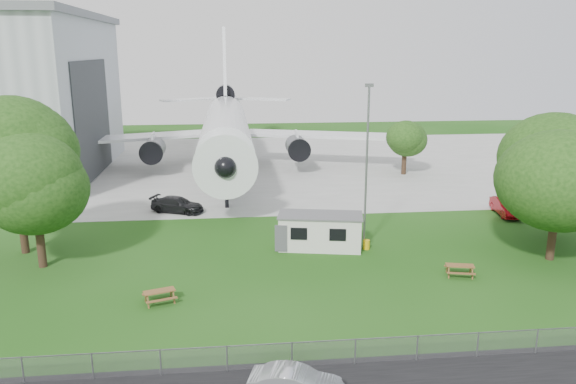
{
  "coord_description": "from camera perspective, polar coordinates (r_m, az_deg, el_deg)",
  "views": [
    {
      "loc": [
        -1.65,
        -32.72,
        14.42
      ],
      "look_at": [
        2.68,
        8.0,
        4.0
      ],
      "focal_mm": 35.0,
      "sensor_mm": 36.0,
      "label": 1
    }
  ],
  "objects": [
    {
      "name": "lamp_mast",
      "position": [
        41.02,
        7.97,
        2.29
      ],
      "size": [
        0.16,
        0.16,
        12.0
      ],
      "primitive_type": "cylinder",
      "color": "slate",
      "rests_on": "ground"
    },
    {
      "name": "picnic_west",
      "position": [
        34.4,
        -12.87,
        -10.89
      ],
      "size": [
        2.19,
        2.0,
        0.76
      ],
      "primitive_type": null,
      "rotation": [
        0.0,
        0.0,
        0.33
      ],
      "color": "olive",
      "rests_on": "ground"
    },
    {
      "name": "tree_east_back",
      "position": [
        47.68,
        25.98,
        2.27
      ],
      "size": [
        8.54,
        8.54,
        9.96
      ],
      "color": "#382619",
      "rests_on": "ground"
    },
    {
      "name": "tree_far_apron",
      "position": [
        67.43,
        11.82,
        5.32
      ],
      "size": [
        5.53,
        5.53,
        7.06
      ],
      "color": "#382619",
      "rests_on": "ground"
    },
    {
      "name": "concrete_apron",
      "position": [
        72.19,
        -4.64,
        2.72
      ],
      "size": [
        120.0,
        46.0,
        0.03
      ],
      "primitive_type": "cube",
      "color": "#B7B7B2",
      "rests_on": "ground"
    },
    {
      "name": "ground",
      "position": [
        35.79,
        -2.95,
        -9.5
      ],
      "size": [
        160.0,
        160.0,
        0.0
      ],
      "primitive_type": "plane",
      "color": "#2E5D1E"
    },
    {
      "name": "airliner",
      "position": [
        69.18,
        -6.34,
        6.59
      ],
      "size": [
        46.36,
        47.73,
        17.69
      ],
      "color": "white",
      "rests_on": "ground"
    },
    {
      "name": "tree_west_big",
      "position": [
        43.72,
        -26.14,
        3.99
      ],
      "size": [
        8.11,
        8.11,
        11.78
      ],
      "color": "#382619",
      "rests_on": "ground"
    },
    {
      "name": "picnic_east",
      "position": [
        38.89,
        16.99,
        -8.15
      ],
      "size": [
        2.09,
        1.87,
        0.76
      ],
      "primitive_type": null,
      "rotation": [
        0.0,
        0.0,
        -0.23
      ],
      "color": "olive",
      "rests_on": "ground"
    },
    {
      "name": "car_centre_sedan",
      "position": [
        25.12,
        0.82,
        -18.93
      ],
      "size": [
        4.24,
        2.45,
        1.32
      ],
      "primitive_type": "imported",
      "rotation": [
        0.0,
        0.0,
        1.29
      ],
      "color": "#B3B5BB",
      "rests_on": "ground"
    },
    {
      "name": "car_ne_sedan",
      "position": [
        53.85,
        21.29,
        -1.41
      ],
      "size": [
        2.22,
        4.82,
        1.53
      ],
      "primitive_type": "imported",
      "rotation": [
        0.0,
        0.0,
        -0.13
      ],
      "color": "maroon",
      "rests_on": "ground"
    },
    {
      "name": "fence",
      "position": [
        27.38,
        -1.78,
        -17.51
      ],
      "size": [
        58.0,
        0.04,
        1.3
      ],
      "primitive_type": "cube",
      "color": "gray",
      "rests_on": "ground"
    },
    {
      "name": "tree_west_small",
      "position": [
        40.64,
        -24.38,
        0.4
      ],
      "size": [
        7.49,
        7.49,
        9.33
      ],
      "color": "#382619",
      "rests_on": "ground"
    },
    {
      "name": "tree_east_front",
      "position": [
        42.65,
        25.78,
        0.67
      ],
      "size": [
        8.28,
        8.28,
        9.58
      ],
      "color": "#382619",
      "rests_on": "ground"
    },
    {
      "name": "site_cabin",
      "position": [
        41.85,
        3.3,
        -4.0
      ],
      "size": [
        6.95,
        3.85,
        2.62
      ],
      "color": "silver",
      "rests_on": "ground"
    },
    {
      "name": "car_apron_van",
      "position": [
        52.0,
        -11.17,
        -1.29
      ],
      "size": [
        5.28,
        3.72,
        1.42
      ],
      "primitive_type": "imported",
      "rotation": [
        0.0,
        0.0,
        1.18
      ],
      "color": "black",
      "rests_on": "ground"
    }
  ]
}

